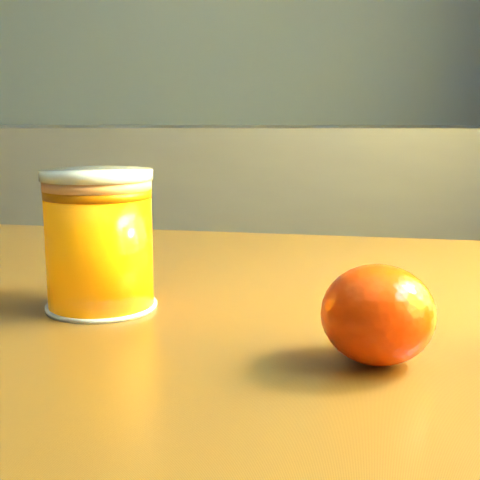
{
  "coord_description": "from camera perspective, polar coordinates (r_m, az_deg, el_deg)",
  "views": [
    {
      "loc": [
        0.94,
        -0.5,
        0.93
      ],
      "look_at": [
        0.92,
        0.02,
        0.83
      ],
      "focal_mm": 50.0,
      "sensor_mm": 36.0,
      "label": 1
    }
  ],
  "objects": [
    {
      "name": "juice_glass",
      "position": [
        0.53,
        -11.91,
        -0.08
      ],
      "size": [
        0.09,
        0.09,
        0.11
      ],
      "rotation": [
        0.0,
        0.0,
        0.28
      ],
      "color": "orange",
      "rests_on": "table"
    },
    {
      "name": "table",
      "position": [
        0.54,
        11.71,
        -17.32
      ],
      "size": [
        1.14,
        0.88,
        0.78
      ],
      "rotation": [
        0.0,
        0.0,
        -0.15
      ],
      "color": "brown",
      "rests_on": "ground"
    },
    {
      "name": "orange_front",
      "position": [
        0.42,
        11.69,
        -6.23
      ],
      "size": [
        0.08,
        0.08,
        0.06
      ],
      "primitive_type": "ellipsoid",
      "rotation": [
        0.0,
        0.0,
        0.23
      ],
      "color": "#F83604",
      "rests_on": "table"
    }
  ]
}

